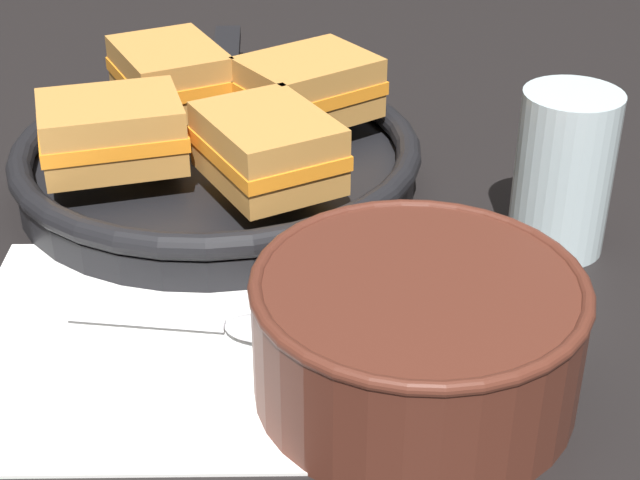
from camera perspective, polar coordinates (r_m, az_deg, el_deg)
ground_plane at (r=0.62m, az=-1.01°, el=-2.87°), size 4.00×4.00×0.00m
napkin at (r=0.58m, az=-7.77°, el=-5.75°), size 0.29×0.26×0.00m
soup_bowl at (r=0.52m, az=5.66°, el=-5.17°), size 0.18×0.18×0.07m
spoon at (r=0.58m, az=-5.24°, el=-4.98°), size 0.14×0.03×0.01m
skillet at (r=0.74m, az=-5.96°, el=4.56°), size 0.30×0.43×0.04m
sandwich_near_left at (r=0.69m, az=-12.03°, el=6.17°), size 0.12×0.11×0.05m
sandwich_near_right at (r=0.65m, az=-3.08°, el=5.38°), size 0.12×0.12×0.05m
sandwich_far_left at (r=0.75m, az=-0.71°, el=8.88°), size 0.12×0.12×0.05m
sandwich_far_right at (r=0.78m, az=-8.73°, el=9.47°), size 0.12×0.12×0.05m
drinking_glass at (r=0.66m, az=13.98°, el=3.84°), size 0.06×0.06×0.11m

